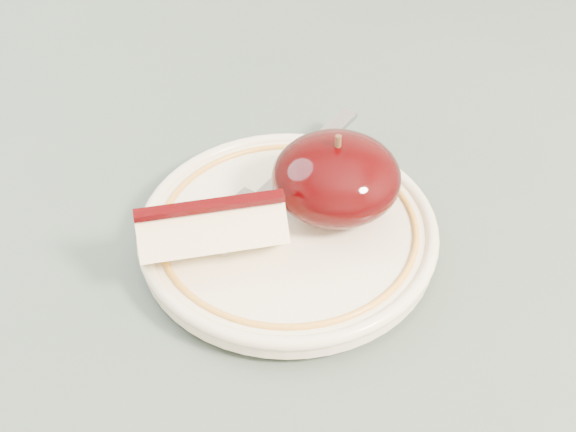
{
  "coord_description": "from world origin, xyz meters",
  "views": [
    {
      "loc": [
        0.01,
        -0.35,
        1.13
      ],
      "look_at": [
        0.01,
        0.02,
        0.78
      ],
      "focal_mm": 50.0,
      "sensor_mm": 36.0,
      "label": 1
    }
  ],
  "objects_px": {
    "apple_half": "(336,178)",
    "fork": "(282,177)",
    "table": "(280,347)",
    "plate": "(288,232)"
  },
  "relations": [
    {
      "from": "plate",
      "to": "apple_half",
      "type": "height_order",
      "value": "apple_half"
    },
    {
      "from": "table",
      "to": "plate",
      "type": "xyz_separation_m",
      "value": [
        0.01,
        0.02,
        0.1
      ]
    },
    {
      "from": "apple_half",
      "to": "fork",
      "type": "relative_size",
      "value": 0.55
    },
    {
      "from": "plate",
      "to": "fork",
      "type": "relative_size",
      "value": 1.29
    },
    {
      "from": "table",
      "to": "plate",
      "type": "relative_size",
      "value": 4.64
    },
    {
      "from": "table",
      "to": "apple_half",
      "type": "relative_size",
      "value": 10.8
    },
    {
      "from": "plate",
      "to": "fork",
      "type": "distance_m",
      "value": 0.04
    },
    {
      "from": "fork",
      "to": "table",
      "type": "bearing_deg",
      "value": -146.87
    },
    {
      "from": "table",
      "to": "apple_half",
      "type": "height_order",
      "value": "apple_half"
    },
    {
      "from": "fork",
      "to": "plate",
      "type": "bearing_deg",
      "value": -139.52
    }
  ]
}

